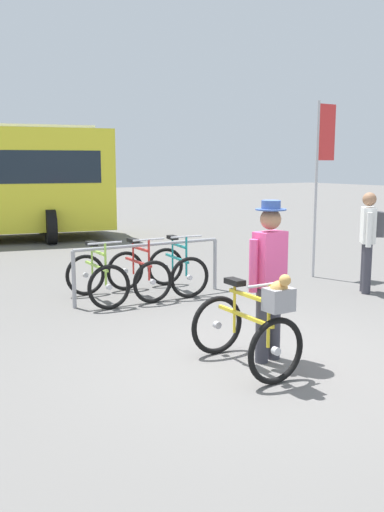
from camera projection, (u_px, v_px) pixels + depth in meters
name	position (u px, v px, depth m)	size (l,w,h in m)	color
ground_plane	(262.00, 362.00, 6.02)	(80.00, 80.00, 0.00)	#605E5B
bike_rack_rail	(149.00, 258.00, 8.79)	(2.51, 0.15, 0.88)	#99999E
racked_bike_lime	(97.00, 278.00, 8.58)	(0.72, 1.15, 0.98)	black
racked_bike_red	(138.00, 274.00, 8.93)	(0.70, 1.12, 0.97)	black
racked_bike_teal	(177.00, 270.00, 9.29)	(0.81, 1.19, 0.97)	black
featured_bicycle	(252.00, 325.00, 5.68)	(0.70, 1.22, 1.09)	black
person_with_featured_bike	(269.00, 274.00, 5.94)	(0.53, 0.32, 1.72)	#383842
pedestrian_with_backpack	(369.00, 236.00, 9.11)	(0.46, 0.47, 1.64)	#383842
banner_flag	(322.00, 156.00, 10.24)	(0.45, 0.05, 3.20)	#B2B2B7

